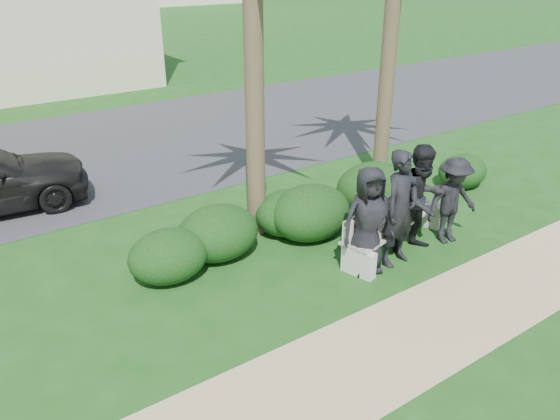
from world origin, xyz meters
The scene contains 14 objects.
ground centered at (0.00, 0.00, 0.00)m, with size 160.00×160.00×0.00m, color #174614.
footpath centered at (0.00, -1.80, 0.00)m, with size 30.00×1.60×0.01m, color tan.
asphalt_street centered at (0.00, 8.00, 0.00)m, with size 160.00×8.00×0.01m, color #2D2D30.
park_bench centered at (0.98, 0.07, 0.38)m, with size 2.56×1.13×0.85m.
man_a centered at (0.07, -0.19, 0.87)m, with size 0.85×0.55×1.74m, color black.
man_b centered at (0.64, -0.30, 0.96)m, with size 0.70×0.46×1.92m, color black.
man_c centered at (1.24, -0.20, 0.93)m, with size 0.90×0.71×1.86m, color black.
man_d centered at (1.92, -0.31, 0.77)m, with size 1.00×0.57×1.54m, color black.
hedge_a centered at (-2.59, 1.36, 0.41)m, with size 1.26×1.04×0.82m, color black.
hedge_b centered at (-1.63, 1.53, 0.46)m, with size 1.40×1.15×0.91m, color black.
hedge_c centered at (-0.17, 1.57, 0.41)m, with size 1.25×1.04×0.82m, color black.
hedge_d centered at (0.06, 1.23, 0.49)m, with size 1.50×1.24×0.98m, color black.
hedge_e centered at (1.71, 1.37, 0.50)m, with size 1.54×1.27×1.00m, color black.
hedge_f centered at (4.16, 1.18, 0.37)m, with size 1.12×0.93×0.73m, color black.
Camera 1 is at (-5.33, -5.59, 4.58)m, focal length 35.00 mm.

